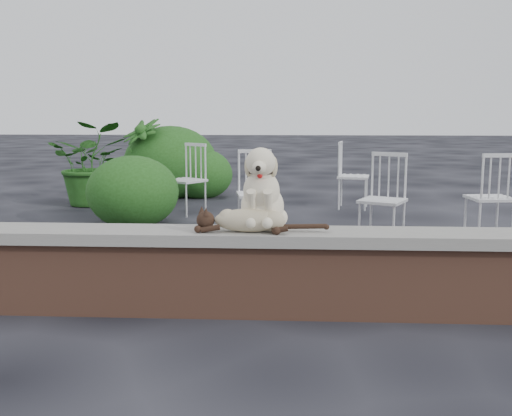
# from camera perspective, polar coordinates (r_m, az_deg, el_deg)

# --- Properties ---
(ground) EXTENTS (60.00, 60.00, 0.00)m
(ground) POSITION_cam_1_polar(r_m,az_deg,el_deg) (4.28, 9.78, -9.82)
(ground) COLOR black
(ground) RESTS_ON ground
(brick_wall) EXTENTS (6.00, 0.30, 0.50)m
(brick_wall) POSITION_cam_1_polar(r_m,az_deg,el_deg) (4.20, 9.87, -6.59)
(brick_wall) COLOR brown
(brick_wall) RESTS_ON ground
(capstone) EXTENTS (6.20, 0.40, 0.08)m
(capstone) POSITION_cam_1_polar(r_m,az_deg,el_deg) (4.14, 9.98, -2.72)
(capstone) COLOR slate
(capstone) RESTS_ON brick_wall
(dog) EXTENTS (0.40, 0.51, 0.57)m
(dog) POSITION_cam_1_polar(r_m,az_deg,el_deg) (4.15, 0.61, 2.00)
(dog) COLOR beige
(dog) RESTS_ON capstone
(cat) EXTENTS (1.05, 0.31, 0.18)m
(cat) POSITION_cam_1_polar(r_m,az_deg,el_deg) (4.03, -0.63, -1.02)
(cat) COLOR tan
(cat) RESTS_ON capstone
(chair_d) EXTENTS (0.75, 0.75, 0.94)m
(chair_d) POSITION_cam_1_polar(r_m,az_deg,el_deg) (6.44, 11.75, 0.84)
(chair_d) COLOR white
(chair_d) RESTS_ON ground
(chair_c) EXTENTS (0.63, 0.63, 0.94)m
(chair_c) POSITION_cam_1_polar(r_m,az_deg,el_deg) (6.96, 21.03, 1.03)
(chair_c) COLOR white
(chair_c) RESTS_ON ground
(chair_b) EXTENTS (0.78, 0.78, 0.94)m
(chair_b) POSITION_cam_1_polar(r_m,az_deg,el_deg) (8.17, -6.57, 2.70)
(chair_b) COLOR white
(chair_b) RESTS_ON ground
(chair_e) EXTENTS (0.65, 0.65, 0.94)m
(chair_e) POSITION_cam_1_polar(r_m,az_deg,el_deg) (8.69, 9.10, 3.03)
(chair_e) COLOR white
(chair_e) RESTS_ON ground
(chair_a) EXTENTS (0.64, 0.64, 0.94)m
(chair_a) POSITION_cam_1_polar(r_m,az_deg,el_deg) (6.78, 0.05, 1.44)
(chair_a) COLOR white
(chair_a) RESTS_ON ground
(potted_plant_a) EXTENTS (1.28, 1.17, 1.22)m
(potted_plant_a) POSITION_cam_1_polar(r_m,az_deg,el_deg) (9.20, -15.22, 4.05)
(potted_plant_a) COLOR #1D4714
(potted_plant_a) RESTS_ON ground
(potted_plant_b) EXTENTS (0.99, 0.99, 1.25)m
(potted_plant_b) POSITION_cam_1_polar(r_m,az_deg,el_deg) (9.67, -10.63, 4.52)
(potted_plant_b) COLOR #1D4714
(potted_plant_b) RESTS_ON ground
(shrubbery) EXTENTS (1.76, 3.69, 1.19)m
(shrubbery) POSITION_cam_1_polar(r_m,az_deg,el_deg) (9.33, -8.11, 3.47)
(shrubbery) COLOR #1D4714
(shrubbery) RESTS_ON ground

